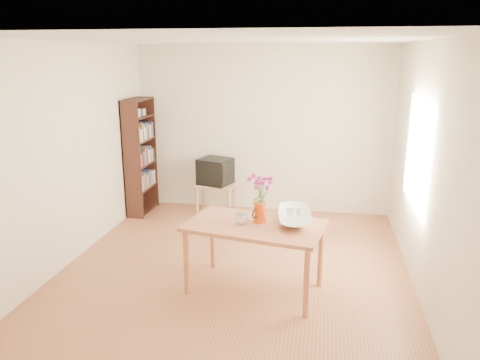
% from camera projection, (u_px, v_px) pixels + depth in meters
% --- Properties ---
extents(room, '(4.50, 4.50, 4.50)m').
position_uv_depth(room, '(238.00, 161.00, 5.21)').
color(room, '#955435').
rests_on(room, ground).
extents(table, '(1.52, 1.04, 0.75)m').
position_uv_depth(table, '(255.00, 231.00, 4.87)').
color(table, '#A95C3A').
rests_on(table, ground).
extents(tv_stand, '(0.60, 0.45, 0.46)m').
position_uv_depth(tv_stand, '(216.00, 188.00, 7.44)').
color(tv_stand, tan).
rests_on(tv_stand, ground).
extents(bookshelf, '(0.28, 0.70, 1.80)m').
position_uv_depth(bookshelf, '(141.00, 160.00, 7.31)').
color(bookshelf, black).
rests_on(bookshelf, ground).
extents(pitcher, '(0.14, 0.20, 0.21)m').
position_uv_depth(pitcher, '(260.00, 213.00, 4.89)').
color(pitcher, '#E6470D').
rests_on(pitcher, table).
extents(flowers, '(0.24, 0.24, 0.34)m').
position_uv_depth(flowers, '(260.00, 188.00, 4.82)').
color(flowers, '#C52E94').
rests_on(flowers, pitcher).
extents(mug, '(0.15, 0.15, 0.10)m').
position_uv_depth(mug, '(241.00, 219.00, 4.85)').
color(mug, white).
rests_on(mug, table).
extents(bowl, '(0.57, 0.57, 0.48)m').
position_uv_depth(bowl, '(295.00, 198.00, 4.89)').
color(bowl, white).
rests_on(bowl, table).
extents(teacup_a, '(0.09, 0.09, 0.07)m').
position_uv_depth(teacup_a, '(291.00, 202.00, 4.91)').
color(teacup_a, white).
rests_on(teacup_a, bowl).
extents(teacup_b, '(0.08, 0.08, 0.06)m').
position_uv_depth(teacup_b, '(299.00, 203.00, 4.92)').
color(teacup_b, white).
rests_on(teacup_b, bowl).
extents(television, '(0.58, 0.55, 0.41)m').
position_uv_depth(television, '(216.00, 171.00, 7.38)').
color(television, black).
rests_on(television, tv_stand).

